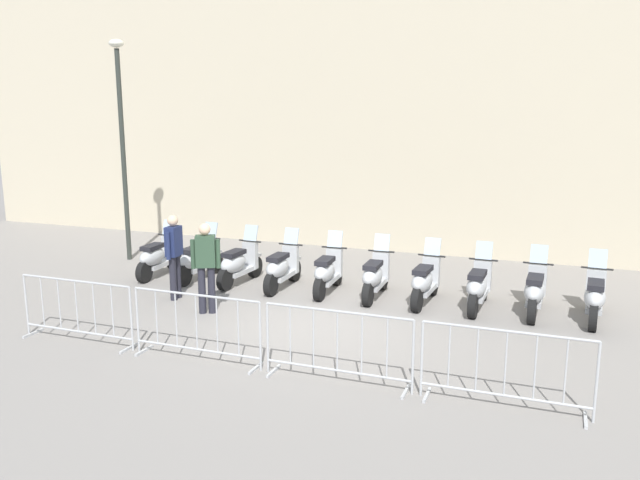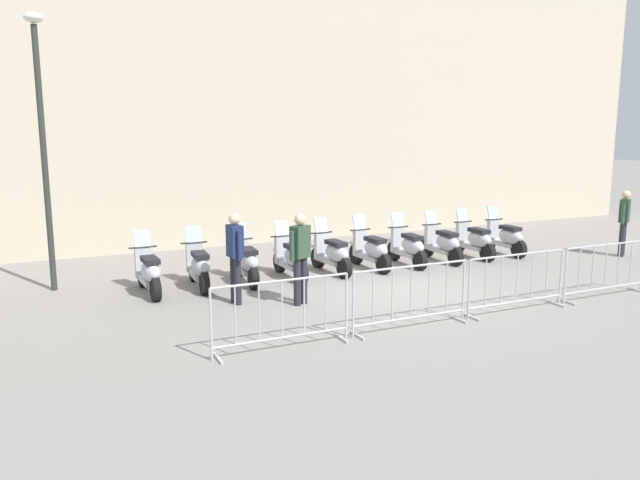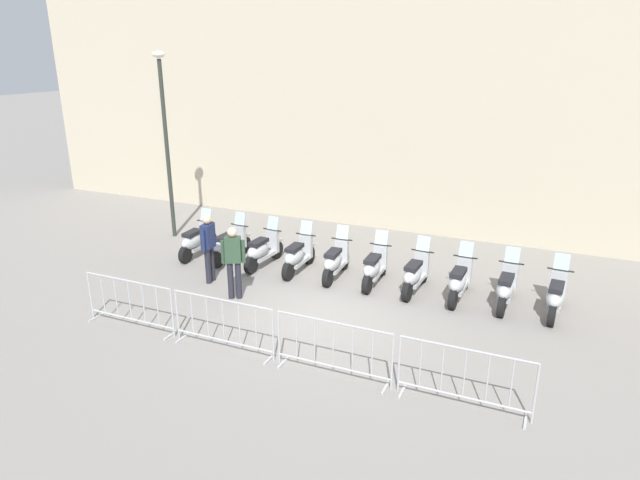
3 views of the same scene
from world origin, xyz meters
name	(u,v)px [view 2 (image 2 of 3)]	position (x,y,z in m)	size (l,w,h in m)	color
ground_plane	(396,290)	(0.00, 0.00, 0.00)	(120.00, 120.00, 0.00)	gray
building_facade	(264,29)	(-0.10, 7.53, 6.25)	(28.00, 2.40, 12.51)	beige
motorcycle_0	(149,272)	(-4.66, 1.77, 0.45)	(0.56, 1.72, 1.24)	black
motorcycle_1	(199,267)	(-3.64, 1.85, 0.45)	(0.56, 1.72, 1.24)	black
motorcycle_2	(247,262)	(-2.61, 1.86, 0.45)	(0.56, 1.73, 1.24)	black
motorcycle_3	(291,258)	(-1.57, 1.87, 0.45)	(0.56, 1.72, 1.24)	black
motorcycle_4	(332,254)	(-0.54, 1.92, 0.45)	(0.56, 1.73, 1.24)	black
motorcycle_5	(371,250)	(0.49, 1.93, 0.45)	(0.56, 1.72, 1.24)	black
motorcycle_6	(408,247)	(1.52, 1.91, 0.45)	(0.56, 1.72, 1.24)	black
motorcycle_7	(443,244)	(2.55, 1.93, 0.45)	(0.56, 1.72, 1.24)	black
motorcycle_8	(474,241)	(3.58, 1.99, 0.45)	(0.56, 1.72, 1.24)	black
motorcycle_9	(506,238)	(4.61, 1.98, 0.45)	(0.56, 1.72, 1.24)	black
barrier_segment_0	(282,315)	(-3.38, -2.24, 0.53)	(2.18, 0.47, 1.07)	#B2B5B7
barrier_segment_1	(411,298)	(-1.11, -2.21, 0.53)	(2.18, 0.47, 1.07)	#B2B5B7
barrier_segment_2	(517,283)	(1.16, -2.18, 0.53)	(2.18, 0.47, 1.07)	#B2B5B7
barrier_segment_3	(605,271)	(3.43, -2.15, 0.53)	(2.18, 0.47, 1.07)	#B2B5B7
street_lamp	(42,126)	(-6.39, 2.96, 3.32)	(0.36, 0.36, 5.45)	#2D332D
officer_near_row_end	(624,219)	(7.26, 0.56, 0.98)	(0.49, 0.37, 1.73)	#23232D
officer_mid_plaza	(235,253)	(-3.28, 0.44, 0.98)	(0.25, 0.55, 1.73)	#23232D
officer_by_barriers	(300,253)	(-2.19, -0.13, 0.98)	(0.50, 0.36, 1.73)	#23232D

